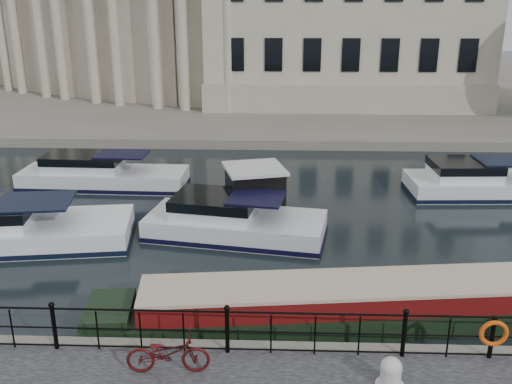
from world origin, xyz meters
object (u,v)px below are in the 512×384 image
life_ring_post (493,334)px  narrowboat (361,310)px  mooring_bollard (391,373)px  bicycle (168,353)px  harbour_hut (255,195)px

life_ring_post → narrowboat: bearing=137.2°
mooring_bollard → life_ring_post: size_ratio=0.64×
mooring_bollard → life_ring_post: 2.66m
life_ring_post → narrowboat: (-2.55, 2.37, -0.85)m
bicycle → mooring_bollard: bearing=-97.3°
bicycle → mooring_bollard: 4.76m
mooring_bollard → narrowboat: (-0.12, 3.39, -0.51)m
bicycle → harbour_hut: size_ratio=0.51×
narrowboat → mooring_bollard: bearing=-94.4°
mooring_bollard → narrowboat: bearing=92.0°
life_ring_post → narrowboat: size_ratio=0.07×
life_ring_post → harbour_hut: harbour_hut is taller
narrowboat → harbour_hut: 8.11m
mooring_bollard → harbour_hut: (-3.28, 10.84, 0.08)m
bicycle → mooring_bollard: size_ratio=2.65×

